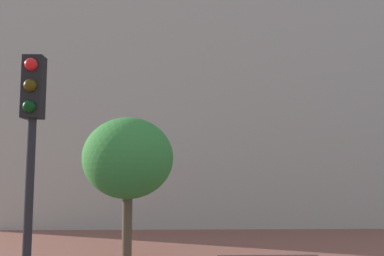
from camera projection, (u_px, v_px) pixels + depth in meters
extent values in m
cube|color=#B2A893|center=(207.00, 108.00, 31.57)|extent=(27.36, 13.19, 16.70)
cube|color=#B2A893|center=(246.00, 22.00, 32.38)|extent=(5.98, 5.98, 30.46)
cylinder|color=#B2A893|center=(24.00, 65.00, 26.41)|extent=(2.80, 2.80, 20.57)
cube|color=black|center=(34.00, 87.00, 5.81)|extent=(0.28, 0.24, 0.90)
sphere|color=red|center=(31.00, 64.00, 5.71)|extent=(0.18, 0.18, 0.18)
sphere|color=#3C3306|center=(30.00, 85.00, 5.68)|extent=(0.18, 0.18, 0.18)
sphere|color=#06330C|center=(29.00, 107.00, 5.65)|extent=(0.18, 0.18, 0.18)
cylinder|color=brown|center=(127.00, 230.00, 14.93)|extent=(0.37, 0.37, 2.57)
ellipsoid|color=#387F33|center=(128.00, 158.00, 15.21)|extent=(3.37, 3.37, 3.03)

